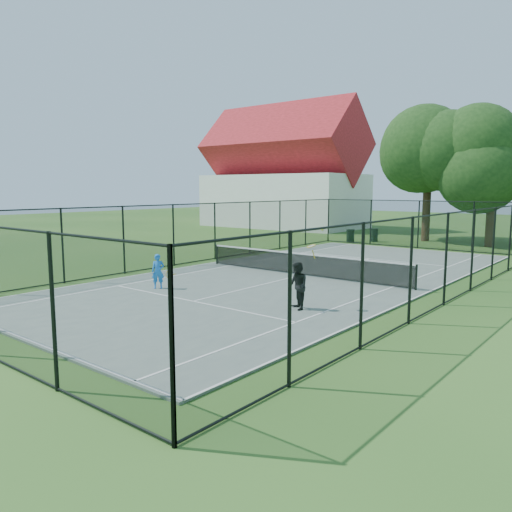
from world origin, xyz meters
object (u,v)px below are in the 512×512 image
Objects in this scene: trash_bin_left at (350,236)px; player_black at (297,286)px; tennis_net at (302,263)px; trash_bin_right at (374,235)px; player_blue at (158,271)px.

player_black is at bearing -65.98° from trash_bin_left.
tennis_net is 10.70× the size of trash_bin_right.
player_blue reaches higher than tennis_net.
trash_bin_left is at bearing 110.45° from tennis_net.
trash_bin_right is 21.20m from player_black.
tennis_net is 7.86× the size of player_blue.
trash_bin_left is (-5.11, 13.70, -0.14)m from tennis_net.
trash_bin_left is 0.93× the size of trash_bin_right.
player_blue is at bearing -86.40° from trash_bin_right.
player_black is (7.15, -19.96, 0.32)m from trash_bin_right.
player_black reaches higher than player_blue.
player_blue reaches higher than trash_bin_right.
player_blue is at bearing -114.22° from tennis_net.
tennis_net is 6.26m from player_blue.
tennis_net reaches higher than trash_bin_right.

